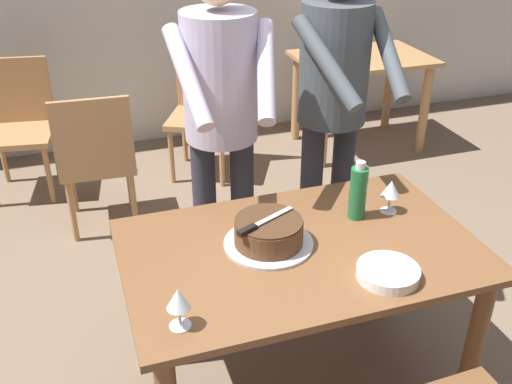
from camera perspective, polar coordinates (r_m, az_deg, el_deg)
main_dining_table at (r=2.31m, az=4.26°, el=-7.87°), size 1.34×0.84×0.75m
cake_on_platter at (r=2.21m, az=1.23°, el=-4.03°), size 0.34×0.34×0.11m
cake_knife at (r=2.13m, az=-0.13°, el=-3.29°), size 0.25×0.13×0.02m
plate_stack at (r=2.11m, az=12.66°, el=-7.63°), size 0.22×0.22×0.04m
wine_glass_near at (r=1.83m, az=-7.54°, el=-10.33°), size 0.08×0.08×0.14m
wine_glass_far at (r=2.46m, az=12.94°, el=0.22°), size 0.08×0.08×0.14m
water_bottle at (r=2.39m, az=9.85°, el=-0.01°), size 0.07×0.07×0.25m
person_cutting_cake at (r=2.58m, az=-3.39°, el=7.80°), size 0.47×0.56×1.72m
person_standing_beside at (r=2.79m, az=7.51°, el=9.23°), size 0.46×0.57×1.72m
background_table at (r=4.73m, az=10.15°, el=10.93°), size 1.00×0.70×0.74m
background_chair_0 at (r=4.32m, az=-21.97°, el=6.29°), size 0.50×0.50×0.90m
background_chair_1 at (r=4.29m, az=-5.15°, el=8.21°), size 0.59×0.59×0.90m
background_chair_2 at (r=3.63m, az=-15.19°, el=3.27°), size 0.46×0.46×0.90m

